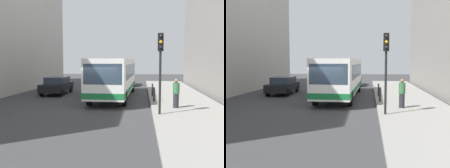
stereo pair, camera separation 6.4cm
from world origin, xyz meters
TOP-DOWN VIEW (x-y plane):
  - ground_plane at (0.00, 0.00)m, footprint 80.00×80.00m
  - sidewalk at (5.40, 0.00)m, footprint 4.40×40.00m
  - bus at (0.55, 4.85)m, footprint 2.85×11.09m
  - car_beside_bus at (-4.58, 6.38)m, footprint 1.88×4.41m
  - car_behind_bus at (0.92, 15.09)m, footprint 1.92×4.43m
  - traffic_light at (3.55, -2.28)m, footprint 0.28×0.33m
  - bollard_near at (3.45, 1.98)m, footprint 0.11×0.11m
  - bollard_mid at (3.45, 4.78)m, footprint 0.11×0.11m
  - pedestrian_near_signal at (4.61, -0.25)m, footprint 0.38×0.38m

SIDE VIEW (x-z plane):
  - ground_plane at x=0.00m, z-range 0.00..0.00m
  - sidewalk at x=5.40m, z-range 0.00..0.15m
  - bollard_near at x=3.45m, z-range 0.15..1.10m
  - bollard_mid at x=3.45m, z-range 0.15..1.10m
  - car_beside_bus at x=-4.58m, z-range 0.04..1.52m
  - car_behind_bus at x=0.92m, z-range 0.04..1.52m
  - pedestrian_near_signal at x=4.61m, z-range 0.15..1.83m
  - bus at x=0.55m, z-range 0.23..3.23m
  - traffic_light at x=3.55m, z-range 0.96..5.06m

